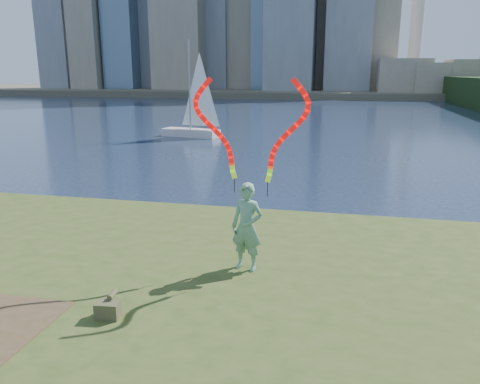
# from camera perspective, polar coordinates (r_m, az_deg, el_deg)

# --- Properties ---
(ground) EXTENTS (320.00, 320.00, 0.00)m
(ground) POSITION_cam_1_polar(r_m,az_deg,el_deg) (10.46, -11.19, -13.09)
(ground) COLOR #17233B
(ground) RESTS_ON ground
(grassy_knoll) EXTENTS (20.00, 18.00, 0.80)m
(grassy_knoll) POSITION_cam_1_polar(r_m,az_deg,el_deg) (8.53, -17.71, -17.75)
(grassy_knoll) COLOR #374619
(grassy_knoll) RESTS_ON ground
(far_shore) EXTENTS (320.00, 40.00, 1.20)m
(far_shore) POSITION_cam_1_polar(r_m,az_deg,el_deg) (103.60, 10.51, 11.93)
(far_shore) COLOR #4D4839
(far_shore) RESTS_ON ground
(woman_with_ribbons) EXTENTS (2.08, 0.65, 4.19)m
(woman_with_ribbons) POSITION_cam_1_polar(r_m,az_deg,el_deg) (9.44, 0.96, -1.51)
(woman_with_ribbons) COLOR #1A723C
(woman_with_ribbons) RESTS_ON grassy_knoll
(canvas_bag) EXTENTS (0.42, 0.47, 0.37)m
(canvas_bag) POSITION_cam_1_polar(r_m,az_deg,el_deg) (8.33, -15.77, -13.55)
(canvas_bag) COLOR #464828
(canvas_bag) RESTS_ON grassy_knoll
(sailboat) EXTENTS (4.73, 2.29, 7.10)m
(sailboat) POSITION_cam_1_polar(r_m,az_deg,el_deg) (35.65, -5.73, 8.66)
(sailboat) COLOR silver
(sailboat) RESTS_ON ground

